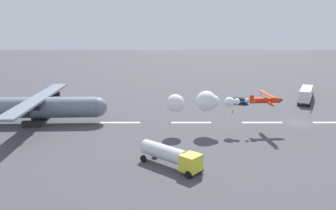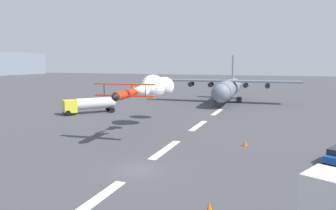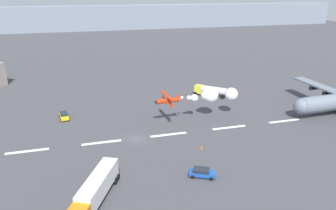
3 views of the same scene
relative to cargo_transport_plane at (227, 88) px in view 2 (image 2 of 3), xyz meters
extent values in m
plane|color=#424247|center=(-50.18, -0.55, -3.43)|extent=(440.00, 440.00, 0.00)
cube|color=white|center=(-57.30, -0.55, -3.43)|extent=(8.00, 0.90, 0.01)
cube|color=white|center=(-43.07, -0.55, -3.43)|extent=(8.00, 0.90, 0.01)
cube|color=white|center=(-28.83, -0.55, -3.43)|extent=(8.00, 0.90, 0.01)
cube|color=white|center=(-14.60, -0.55, -3.43)|extent=(8.00, 0.90, 0.01)
cylinder|color=slate|center=(1.13, 0.04, -0.18)|extent=(22.77, 4.98, 4.10)
sphere|color=slate|center=(-10.18, -0.40, -0.18)|extent=(3.89, 3.89, 3.89)
cube|color=slate|center=(1.13, 0.04, 1.66)|extent=(4.46, 32.53, 0.40)
cylinder|color=black|center=(0.38, 8.94, 0.76)|extent=(2.44, 1.19, 1.10)
cylinder|color=black|center=(0.57, 4.08, 0.76)|extent=(2.44, 1.19, 1.10)
cylinder|color=black|center=(0.89, -4.02, 0.76)|extent=(2.44, 1.19, 1.10)
cylinder|color=black|center=(1.08, -8.88, 0.76)|extent=(2.44, 1.19, 1.10)
cube|color=slate|center=(10.63, 0.42, 4.86)|extent=(2.81, 0.41, 6.00)
cube|color=slate|center=(10.63, 0.42, 0.12)|extent=(2.35, 9.07, 0.24)
cube|color=black|center=(2.23, -2.46, -2.83)|extent=(3.24, 1.12, 1.20)
cube|color=black|center=(2.03, 2.63, -2.83)|extent=(3.24, 1.12, 1.20)
cylinder|color=red|center=(-41.70, 5.02, 2.31)|extent=(5.53, 1.51, 1.01)
cube|color=red|center=(-41.90, 5.00, 2.16)|extent=(1.37, 7.36, 0.12)
cube|color=red|center=(-41.90, 5.00, 3.53)|extent=(1.37, 7.36, 0.12)
cylinder|color=black|center=(-41.66, 2.45, 2.85)|extent=(0.08, 0.08, 1.36)
cylinder|color=black|center=(-42.14, 7.56, 2.85)|extent=(0.08, 0.08, 1.36)
cube|color=red|center=(-39.25, 5.25, 2.76)|extent=(0.71, 0.16, 1.10)
cube|color=red|center=(-39.25, 5.25, 2.36)|extent=(0.78, 2.05, 0.08)
cone|color=black|center=(-44.76, 4.74, 2.31)|extent=(0.78, 0.92, 0.86)
sphere|color=white|center=(-38.21, 5.65, 2.50)|extent=(0.70, 0.70, 0.70)
sphere|color=white|center=(-36.47, 5.71, 2.29)|extent=(1.12, 1.12, 1.12)
sphere|color=white|center=(-35.16, 5.63, 2.17)|extent=(1.77, 1.77, 1.77)
sphere|color=white|center=(-32.21, 6.13, 2.38)|extent=(2.27, 2.27, 2.27)
sphere|color=white|center=(-30.61, 6.15, 2.09)|extent=(2.36, 2.36, 2.36)
sphere|color=white|center=(-30.98, 5.96, 2.39)|extent=(3.68, 3.68, 3.68)
sphere|color=white|center=(-25.48, 6.16, 2.08)|extent=(3.17, 3.17, 3.17)
cube|color=yellow|center=(-27.07, 23.93, -1.83)|extent=(3.24, 3.26, 2.20)
cylinder|color=silver|center=(-23.54, 20.78, -1.58)|extent=(6.82, 6.40, 2.10)
cylinder|color=black|center=(-28.32, 23.43, -2.93)|extent=(0.96, 0.90, 1.00)
cylinder|color=black|center=(-22.22, 18.01, -2.93)|extent=(0.96, 0.90, 1.00)
cylinder|color=black|center=(-26.72, 25.22, -2.93)|extent=(0.96, 0.90, 1.00)
cylinder|color=black|center=(-20.62, 19.80, -2.93)|extent=(0.96, 0.90, 1.00)
cylinder|color=black|center=(-40.17, -17.65, -3.11)|extent=(0.67, 0.48, 0.64)
cylinder|color=black|center=(-42.95, -16.31, -3.11)|extent=(0.67, 0.48, 0.64)
cone|color=orange|center=(-56.15, -8.34, -3.06)|extent=(0.44, 0.44, 0.75)
cone|color=orange|center=(-38.58, -8.58, -3.06)|extent=(0.44, 0.44, 0.75)
camera|label=1|loc=(-24.04, 65.11, 15.35)|focal=36.42mm
camera|label=2|loc=(-75.12, -12.45, 6.01)|focal=34.34mm
camera|label=3|loc=(-59.66, -60.99, 26.48)|focal=34.33mm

